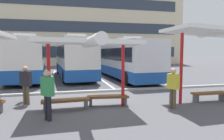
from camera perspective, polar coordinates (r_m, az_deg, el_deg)
ground_plane at (r=9.79m, az=-6.83°, el=-8.81°), size 160.00×160.00×0.00m
terminal_building at (r=41.80m, az=-12.32°, el=13.42°), size 42.70×12.48×19.58m
coach_bus_0 at (r=19.05m, az=-22.46°, el=2.84°), size 3.32×10.50×3.71m
coach_bus_1 at (r=19.00m, az=-10.77°, el=3.25°), size 3.29×10.54×3.77m
coach_bus_2 at (r=18.59m, az=2.77°, el=2.95°), size 3.13×12.16×3.54m
lane_stripe_0 at (r=19.88m, az=-28.32°, el=-2.25°), size 0.16×14.00×0.01m
lane_stripe_1 at (r=19.25m, az=-16.40°, el=-2.06°), size 0.16×14.00×0.01m
lane_stripe_2 at (r=19.48m, az=-4.24°, el=-1.77°), size 0.16×14.00×0.01m
lane_stripe_3 at (r=20.56m, az=7.13°, el=-1.43°), size 0.16×14.00×0.01m
waiting_shelter_1 at (r=8.20m, az=-6.75°, el=7.29°), size 4.08×4.50×2.89m
bench_2 at (r=8.52m, az=-12.79°, el=-8.67°), size 1.93×0.52×0.45m
bench_3 at (r=8.98m, az=-1.15°, el=-7.83°), size 1.85×0.64×0.45m
waiting_shelter_2 at (r=10.40m, az=27.17°, el=9.10°), size 4.11×4.52×3.44m
bench_4 at (r=10.78m, az=25.57°, el=-6.16°), size 1.73×0.47×0.45m
platform_kerb at (r=11.89m, az=-8.10°, el=-6.03°), size 44.00×0.24×0.12m
waiting_passenger_0 at (r=8.78m, az=16.72°, el=-4.16°), size 0.38×0.53×1.68m
waiting_passenger_1 at (r=10.51m, az=-23.22°, el=-3.18°), size 0.28×0.49×1.59m
waiting_passenger_2 at (r=9.79m, az=-22.99°, el=-3.22°), size 0.54×0.46×1.72m
waiting_passenger_3 at (r=7.29m, az=-17.62°, el=-5.69°), size 0.48×0.54×1.74m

